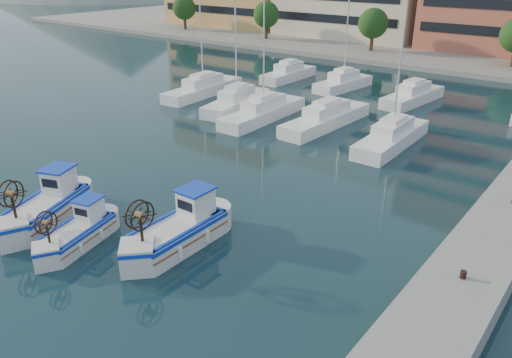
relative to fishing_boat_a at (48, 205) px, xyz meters
name	(u,v)px	position (x,y,z in m)	size (l,w,h in m)	color
ground	(120,257)	(5.59, 0.00, -0.86)	(300.00, 300.00, 0.00)	#18353E
quay	(475,267)	(18.59, 8.00, -0.26)	(3.00, 60.00, 1.20)	gray
yacht_marina	(350,104)	(2.40, 27.33, -0.33)	(37.55, 23.67, 11.50)	white
fishing_boat_a	(48,205)	(0.00, 0.00, 0.00)	(3.65, 5.18, 3.12)	silver
fishing_boat_b	(78,231)	(3.18, -0.40, -0.18)	(2.53, 4.10, 2.48)	silver
fishing_boat_c	(179,229)	(7.00, 2.40, 0.01)	(2.16, 5.09, 3.16)	silver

